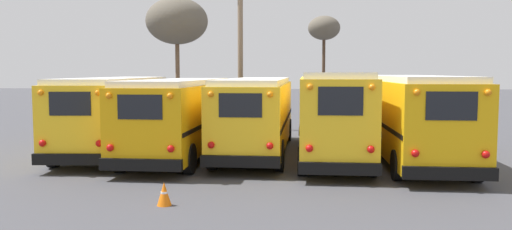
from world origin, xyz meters
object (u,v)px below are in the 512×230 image
at_px(bare_tree_1, 324,29).
at_px(traffic_cone, 164,194).
at_px(school_bus_3, 331,112).
at_px(school_bus_4, 411,114).
at_px(school_bus_1, 180,114).
at_px(school_bus_0, 117,111).
at_px(utility_pole, 240,44).
at_px(school_bus_2, 257,112).
at_px(bare_tree_0, 177,22).

height_order(bare_tree_1, traffic_cone, bare_tree_1).
bearing_deg(school_bus_3, traffic_cone, -121.95).
distance_m(school_bus_3, school_bus_4, 2.96).
height_order(school_bus_1, school_bus_4, school_bus_4).
xyz_separation_m(school_bus_0, traffic_cone, (4.16, -8.39, -1.38)).
bearing_deg(traffic_cone, utility_pole, 89.37).
bearing_deg(bare_tree_1, school_bus_1, -108.74).
bearing_deg(bare_tree_1, school_bus_2, -101.43).
xyz_separation_m(school_bus_2, utility_pole, (-1.54, 8.39, 3.22)).
xyz_separation_m(school_bus_1, bare_tree_0, (-3.18, 13.36, 4.95)).
bearing_deg(school_bus_1, school_bus_4, -0.89).
xyz_separation_m(school_bus_1, utility_pole, (1.40, 9.34, 3.24)).
relative_size(school_bus_4, traffic_cone, 17.73).
distance_m(school_bus_1, school_bus_3, 5.89).
distance_m(school_bus_1, bare_tree_0, 14.60).
bearing_deg(school_bus_1, traffic_cone, -80.42).
bearing_deg(school_bus_4, traffic_cone, -136.94).
bearing_deg(bare_tree_0, school_bus_4, -48.36).
distance_m(utility_pole, traffic_cone, 17.21).
bearing_deg(school_bus_3, bare_tree_1, 87.35).
bearing_deg(bare_tree_0, traffic_cone, -77.95).
distance_m(school_bus_0, school_bus_3, 8.87).
xyz_separation_m(school_bus_1, school_bus_3, (5.88, 0.23, 0.13)).
relative_size(school_bus_0, bare_tree_1, 1.36).
relative_size(utility_pole, bare_tree_0, 1.16).
bearing_deg(school_bus_3, school_bus_4, -7.13).
height_order(school_bus_0, traffic_cone, school_bus_0).
bearing_deg(school_bus_2, utility_pole, 100.39).
height_order(school_bus_2, bare_tree_1, bare_tree_1).
relative_size(school_bus_1, traffic_cone, 16.33).
distance_m(school_bus_1, school_bus_4, 8.82).
bearing_deg(traffic_cone, school_bus_3, 58.05).
height_order(school_bus_4, bare_tree_0, bare_tree_0).
bearing_deg(bare_tree_0, school_bus_3, -55.40).
distance_m(school_bus_2, bare_tree_0, 14.68).
xyz_separation_m(school_bus_1, school_bus_4, (8.82, -0.14, 0.07)).
bearing_deg(bare_tree_0, school_bus_2, -63.74).
relative_size(school_bus_1, school_bus_3, 0.94).
relative_size(school_bus_0, school_bus_1, 1.09).
bearing_deg(traffic_cone, school_bus_1, 99.58).
bearing_deg(school_bus_2, bare_tree_0, 116.26).
relative_size(school_bus_3, bare_tree_1, 1.33).
distance_m(utility_pole, bare_tree_1, 12.11).
height_order(school_bus_1, school_bus_3, school_bus_3).
relative_size(school_bus_1, bare_tree_0, 1.18).
relative_size(school_bus_2, bare_tree_1, 1.34).
distance_m(school_bus_0, traffic_cone, 9.47).
bearing_deg(school_bus_4, bare_tree_1, 95.73).
height_order(school_bus_1, traffic_cone, school_bus_1).
distance_m(school_bus_3, bare_tree_1, 20.41).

